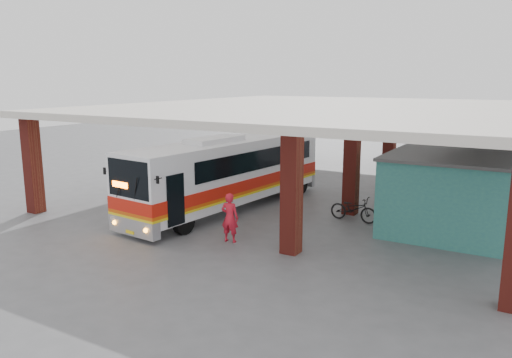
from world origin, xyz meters
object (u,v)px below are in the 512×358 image
at_px(motorcycle, 353,209).
at_px(pedestrian, 230,218).
at_px(coach_bus, 229,173).
at_px(red_chair, 418,193).

relative_size(motorcycle, pedestrian, 1.11).
bearing_deg(pedestrian, motorcycle, -129.56).
xyz_separation_m(coach_bus, motorcycle, (5.75, 0.93, -1.17)).
xyz_separation_m(motorcycle, pedestrian, (-3.05, -4.96, 0.39)).
xyz_separation_m(pedestrian, red_chair, (4.59, 10.25, -0.59)).
xyz_separation_m(coach_bus, red_chair, (7.29, 6.21, -1.38)).
height_order(motorcycle, red_chair, motorcycle).
distance_m(motorcycle, pedestrian, 5.84).
bearing_deg(coach_bus, red_chair, 46.17).
bearing_deg(red_chair, pedestrian, -125.53).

